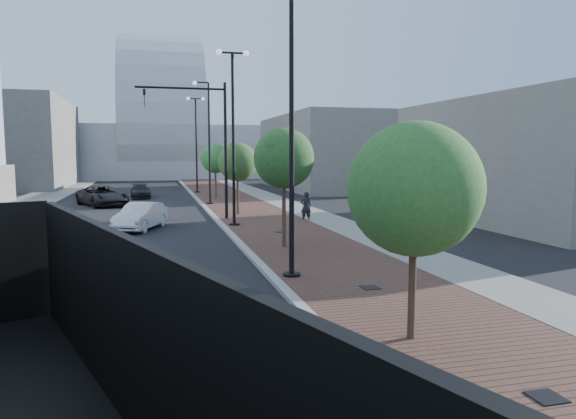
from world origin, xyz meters
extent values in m
cube|color=#4C2D23|center=(3.50, 40.00, 0.06)|extent=(7.00, 140.00, 0.12)
cube|color=slate|center=(6.20, 40.00, 0.07)|extent=(2.40, 140.00, 0.13)
cube|color=gray|center=(0.00, 40.00, 0.07)|extent=(0.30, 140.00, 0.14)
cube|color=slate|center=(-13.00, 40.00, 0.06)|extent=(4.00, 140.00, 0.12)
cube|color=black|center=(-3.73, -0.90, 2.29)|extent=(2.91, 8.16, 1.87)
cylinder|color=black|center=(-6.00, 5.08, 0.51)|extent=(0.60, 1.06, 1.03)
cylinder|color=silver|center=(-6.00, 5.08, 0.51)|extent=(0.48, 0.63, 0.56)
cylinder|color=black|center=(-6.52, 6.60, 0.51)|extent=(0.60, 1.06, 1.03)
cylinder|color=silver|center=(-6.52, 6.60, 0.51)|extent=(0.48, 0.63, 0.56)
cylinder|color=black|center=(-4.95, 2.06, 0.51)|extent=(0.60, 1.06, 1.03)
cylinder|color=silver|center=(-4.95, 2.06, 0.51)|extent=(0.48, 0.63, 0.56)
cylinder|color=black|center=(-5.34, 3.19, 0.51)|extent=(0.60, 1.06, 1.03)
cylinder|color=silver|center=(-5.34, 3.19, 0.51)|extent=(0.48, 0.63, 0.56)
imported|color=silver|center=(-4.21, 22.41, 0.69)|extent=(2.91, 4.46, 1.39)
imported|color=black|center=(-7.26, 35.64, 0.75)|extent=(4.53, 5.96, 1.50)
imported|color=black|center=(-4.67, 42.19, 0.59)|extent=(1.89, 4.16, 1.18)
imported|color=black|center=(4.93, 23.10, 0.87)|extent=(0.65, 0.44, 1.74)
cylinder|color=black|center=(0.60, 10.00, 0.10)|extent=(0.56, 0.56, 0.20)
cylinder|color=black|center=(0.60, 10.00, 4.62)|extent=(0.16, 0.16, 9.00)
cylinder|color=black|center=(0.60, 22.00, 0.10)|extent=(0.56, 0.56, 0.20)
cylinder|color=black|center=(0.60, 22.00, 4.62)|extent=(0.16, 0.16, 9.00)
cylinder|color=black|center=(0.60, 22.00, 9.12)|extent=(1.40, 0.10, 0.10)
sphere|color=silver|center=(-0.10, 22.00, 9.12)|extent=(0.32, 0.32, 0.32)
sphere|color=silver|center=(1.30, 22.00, 9.12)|extent=(0.32, 0.32, 0.32)
cylinder|color=black|center=(0.60, 34.00, 0.10)|extent=(0.56, 0.56, 0.20)
cylinder|color=black|center=(0.60, 34.00, 4.62)|extent=(0.16, 0.16, 9.00)
cylinder|color=black|center=(0.10, 34.00, 9.12)|extent=(1.00, 0.10, 0.10)
sphere|color=silver|center=(-0.40, 34.00, 9.05)|extent=(0.32, 0.32, 0.32)
cylinder|color=black|center=(0.60, 46.00, 0.10)|extent=(0.56, 0.56, 0.20)
cylinder|color=black|center=(0.60, 46.00, 4.62)|extent=(0.16, 0.16, 9.00)
cylinder|color=black|center=(0.60, 46.00, 9.12)|extent=(1.40, 0.10, 0.10)
sphere|color=silver|center=(-0.10, 46.00, 9.12)|extent=(0.32, 0.32, 0.32)
sphere|color=silver|center=(1.30, 46.00, 9.12)|extent=(0.32, 0.32, 0.32)
cylinder|color=black|center=(0.60, 25.00, 4.00)|extent=(0.18, 0.18, 8.00)
cylinder|color=black|center=(-1.90, 25.00, 7.60)|extent=(5.00, 0.12, 0.12)
imported|color=black|center=(-3.90, 25.00, 7.00)|extent=(0.16, 0.20, 1.00)
cylinder|color=#382619|center=(1.60, 4.00, 1.52)|extent=(0.16, 0.16, 3.03)
sphere|color=#285F20|center=(1.60, 4.00, 3.25)|extent=(2.77, 2.77, 2.77)
sphere|color=#285F20|center=(2.00, 4.30, 3.03)|extent=(1.94, 1.94, 1.94)
sphere|color=#285F20|center=(1.30, 3.70, 3.56)|extent=(1.66, 1.66, 1.66)
cylinder|color=#382619|center=(1.60, 15.00, 1.75)|extent=(0.16, 0.16, 3.50)
sphere|color=#204D1A|center=(1.60, 15.00, 3.75)|extent=(2.46, 2.46, 2.46)
sphere|color=#204D1A|center=(2.00, 15.30, 3.50)|extent=(1.73, 1.73, 1.73)
sphere|color=#204D1A|center=(1.30, 14.70, 4.10)|extent=(1.48, 1.48, 1.48)
cylinder|color=#382619|center=(1.60, 27.00, 1.59)|extent=(0.16, 0.16, 3.17)
sphere|color=#274F1B|center=(1.60, 27.00, 3.40)|extent=(2.45, 2.45, 2.45)
sphere|color=#274F1B|center=(2.00, 27.30, 3.17)|extent=(1.71, 1.71, 1.71)
sphere|color=#274F1B|center=(1.30, 26.70, 3.72)|extent=(1.47, 1.47, 1.47)
cylinder|color=#382619|center=(1.60, 39.00, 1.62)|extent=(0.16, 0.16, 3.24)
sphere|color=#216225|center=(1.60, 39.00, 3.48)|extent=(2.46, 2.46, 2.46)
sphere|color=#216225|center=(2.00, 39.30, 3.24)|extent=(1.72, 1.72, 1.72)
sphere|color=#216225|center=(1.30, 38.70, 3.80)|extent=(1.47, 1.47, 1.47)
cube|color=#9DA0A7|center=(-2.00, 85.00, 4.00)|extent=(50.00, 28.00, 8.00)
cube|color=#5F5C56|center=(-20.00, 60.00, 5.00)|extent=(14.00, 20.00, 10.00)
cube|color=#64615A|center=(16.00, 50.00, 4.00)|extent=(12.00, 22.00, 8.00)
cube|color=slate|center=(18.00, 20.00, 3.50)|extent=(10.00, 16.00, 7.00)
cube|color=black|center=(2.40, 1.00, 0.13)|extent=(0.50, 0.50, 0.02)
cube|color=black|center=(2.40, 8.00, 0.13)|extent=(0.50, 0.50, 0.02)
cube|color=black|center=(2.40, 19.00, 0.13)|extent=(0.50, 0.50, 0.02)
camera|label=1|loc=(-3.55, -5.65, 3.99)|focal=32.69mm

